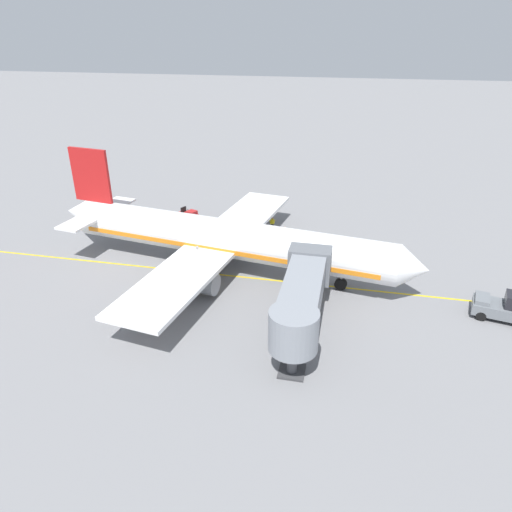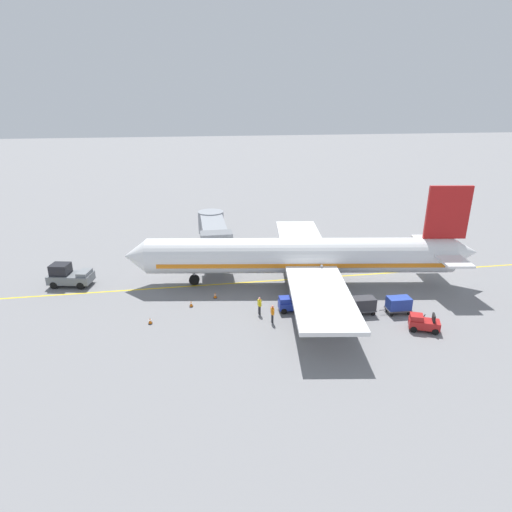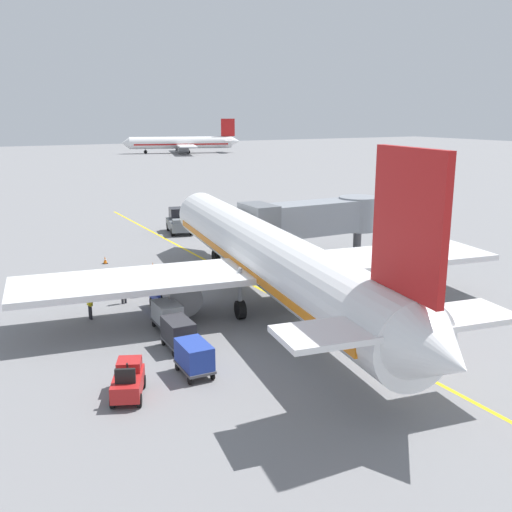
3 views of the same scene
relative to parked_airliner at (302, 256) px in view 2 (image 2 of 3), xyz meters
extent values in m
plane|color=slate|center=(1.38, 0.46, -3.19)|extent=(400.00, 400.00, 0.00)
cube|color=gold|center=(1.38, 0.46, -3.18)|extent=(0.24, 80.00, 0.01)
cylinder|color=white|center=(0.04, 0.27, 0.10)|extent=(8.52, 32.19, 3.70)
cube|color=orange|center=(0.04, 0.27, -0.36)|extent=(8.16, 29.67, 0.44)
cone|color=white|center=(2.65, 17.27, 0.10)|extent=(3.95, 2.92, 3.63)
cone|color=white|center=(-2.60, -16.93, 0.40)|extent=(3.53, 3.24, 3.14)
cube|color=black|center=(2.38, 15.49, 0.75)|extent=(2.91, 1.51, 0.60)
cube|color=white|center=(-0.11, -0.72, -0.55)|extent=(30.44, 9.69, 0.36)
cylinder|color=gray|center=(-5.43, 0.91, -1.80)|extent=(2.46, 3.47, 2.00)
cylinder|color=gray|center=(5.45, -0.76, -1.80)|extent=(2.46, 3.47, 2.00)
cube|color=red|center=(-2.24, -14.56, 4.70)|extent=(0.98, 4.40, 5.50)
cube|color=white|center=(-2.21, -14.36, 0.65)|extent=(10.28, 4.09, 0.24)
cylinder|color=black|center=(1.74, 11.34, -2.64)|extent=(0.61, 1.16, 1.10)
cylinder|color=gray|center=(1.74, 11.34, -1.09)|extent=(0.24, 0.24, 2.00)
cylinder|color=black|center=(-2.54, -1.36, -2.64)|extent=(0.61, 1.16, 1.10)
cylinder|color=gray|center=(-2.54, -1.36, -1.09)|extent=(0.24, 0.24, 2.00)
cylinder|color=black|center=(2.01, -2.06, -2.64)|extent=(0.61, 1.16, 1.10)
cylinder|color=gray|center=(2.01, -2.06, -1.09)|extent=(0.24, 0.24, 2.00)
cube|color=gray|center=(8.66, 8.66, 0.30)|extent=(10.51, 2.80, 2.60)
cube|color=slate|center=(4.20, 8.66, 0.30)|extent=(2.00, 3.50, 2.99)
cylinder|color=gray|center=(13.91, 8.66, 0.30)|extent=(3.36, 3.36, 2.86)
cylinder|color=#4C4C51|center=(13.91, 8.66, -2.09)|extent=(0.70, 0.70, 2.19)
cube|color=#38383A|center=(13.91, 8.66, -3.11)|extent=(1.80, 1.80, 0.16)
cube|color=slate|center=(3.71, 24.32, -2.34)|extent=(3.07, 4.76, 0.90)
cube|color=black|center=(3.92, 25.29, -1.34)|extent=(2.00, 2.15, 1.10)
cube|color=slate|center=(3.39, 22.82, -1.71)|extent=(2.06, 1.46, 0.36)
cylinder|color=black|center=(4.33, 22.73, -2.79)|extent=(0.51, 0.86, 0.80)
cylinder|color=black|center=(2.50, 23.12, -2.79)|extent=(0.51, 0.86, 0.80)
cylinder|color=black|center=(4.92, 25.53, -2.79)|extent=(0.51, 0.86, 0.80)
cylinder|color=black|center=(3.10, 25.91, -2.79)|extent=(0.51, 0.86, 0.80)
cube|color=#1E339E|center=(-5.86, 2.46, -2.56)|extent=(1.30, 2.55, 0.70)
cube|color=#1E339E|center=(-5.83, 3.15, -1.99)|extent=(1.06, 1.09, 0.44)
cube|color=black|center=(-5.89, 1.77, -1.89)|extent=(0.85, 0.19, 0.64)
cylinder|color=black|center=(-5.86, 2.59, -1.91)|extent=(0.09, 0.27, 0.54)
cylinder|color=black|center=(-6.36, 3.36, -2.91)|extent=(0.22, 0.57, 0.56)
cylinder|color=black|center=(-5.29, 3.31, -2.91)|extent=(0.22, 0.57, 0.56)
cylinder|color=black|center=(-6.43, 1.61, -2.91)|extent=(0.22, 0.57, 0.56)
cylinder|color=black|center=(-5.36, 1.57, -2.91)|extent=(0.22, 0.57, 0.56)
cube|color=#B21E1E|center=(-11.23, -7.86, -2.56)|extent=(2.09, 2.77, 0.70)
cube|color=#B21E1E|center=(-10.96, -7.23, -1.99)|extent=(1.35, 1.37, 0.44)
cube|color=black|center=(-11.51, -8.49, -1.89)|extent=(0.83, 0.48, 0.64)
cylinder|color=black|center=(-11.18, -7.74, -1.91)|extent=(0.18, 0.27, 0.54)
cylinder|color=black|center=(-11.38, -6.84, -2.91)|extent=(0.41, 0.59, 0.56)
cylinder|color=black|center=(-10.39, -7.27, -2.91)|extent=(0.41, 0.59, 0.56)
cylinder|color=black|center=(-12.08, -8.45, -2.91)|extent=(0.41, 0.59, 0.56)
cylinder|color=black|center=(-11.08, -8.87, -2.91)|extent=(0.41, 0.59, 0.56)
cube|color=#4C4C51|center=(-6.96, -1.06, -2.77)|extent=(1.36, 2.23, 0.12)
cube|color=#999EA3|center=(-6.96, -1.06, -2.16)|extent=(1.29, 2.12, 1.10)
cylinder|color=#4C4C51|center=(-6.92, 0.39, -2.78)|extent=(0.09, 0.70, 0.07)
cylinder|color=black|center=(-7.49, -0.22, -3.01)|extent=(0.13, 0.36, 0.36)
cylinder|color=black|center=(-6.39, -0.25, -3.01)|extent=(0.13, 0.36, 0.36)
cylinder|color=black|center=(-7.54, -1.87, -3.01)|extent=(0.13, 0.36, 0.36)
cylinder|color=black|center=(-6.43, -1.90, -3.01)|extent=(0.13, 0.36, 0.36)
cube|color=#4C4C51|center=(-7.41, -3.92, -2.77)|extent=(1.36, 2.23, 0.12)
cube|color=#2D2D33|center=(-7.41, -3.92, -2.16)|extent=(1.29, 2.12, 1.10)
cylinder|color=#4C4C51|center=(-7.38, -2.47, -2.78)|extent=(0.09, 0.70, 0.07)
cylinder|color=black|center=(-7.94, -3.08, -3.01)|extent=(0.13, 0.36, 0.36)
cylinder|color=black|center=(-6.84, -3.11, -3.01)|extent=(0.13, 0.36, 0.36)
cylinder|color=black|center=(-7.99, -4.73, -3.01)|extent=(0.13, 0.36, 0.36)
cylinder|color=black|center=(-6.88, -4.76, -3.01)|extent=(0.13, 0.36, 0.36)
cube|color=#4C4C51|center=(-7.90, -7.17, -2.77)|extent=(1.36, 2.23, 0.12)
cube|color=#233D9E|center=(-7.90, -7.17, -2.16)|extent=(1.29, 2.12, 1.10)
cylinder|color=#4C4C51|center=(-7.86, -5.72, -2.78)|extent=(0.09, 0.70, 0.07)
cylinder|color=black|center=(-8.43, -6.33, -3.01)|extent=(0.13, 0.36, 0.36)
cylinder|color=black|center=(-7.32, -6.36, -3.01)|extent=(0.13, 0.36, 0.36)
cylinder|color=black|center=(-8.47, -7.98, -3.01)|extent=(0.13, 0.36, 0.36)
cylinder|color=black|center=(-7.37, -8.01, -3.01)|extent=(0.13, 0.36, 0.36)
cylinder|color=#232328|center=(-5.91, 5.61, -2.76)|extent=(0.15, 0.15, 0.85)
cylinder|color=#232328|center=(-6.10, 5.56, -2.76)|extent=(0.15, 0.15, 0.85)
cube|color=yellow|center=(-6.00, 5.58, -2.04)|extent=(0.43, 0.33, 0.60)
cylinder|color=yellow|center=(-5.76, 5.64, -2.09)|extent=(0.24, 0.14, 0.57)
cylinder|color=yellow|center=(-6.25, 5.52, -2.09)|extent=(0.24, 0.14, 0.57)
sphere|color=beige|center=(-6.00, 5.58, -1.61)|extent=(0.22, 0.22, 0.22)
cube|color=red|center=(-6.00, 5.58, -1.59)|extent=(0.28, 0.14, 0.10)
cylinder|color=#232328|center=(-10.35, 2.91, -2.76)|extent=(0.15, 0.15, 0.85)
cylinder|color=#232328|center=(-10.32, 2.71, -2.76)|extent=(0.15, 0.15, 0.85)
cube|color=yellow|center=(-10.34, 2.81, -2.04)|extent=(0.28, 0.40, 0.60)
cylinder|color=yellow|center=(-10.36, 3.05, -2.09)|extent=(0.11, 0.23, 0.57)
cylinder|color=yellow|center=(-10.31, 2.56, -2.09)|extent=(0.11, 0.23, 0.57)
sphere|color=#997051|center=(-10.34, 2.81, -1.61)|extent=(0.22, 0.22, 0.22)
cube|color=red|center=(-10.34, 2.81, -1.59)|extent=(0.11, 0.27, 0.10)
cylinder|color=#232328|center=(-7.67, 4.73, -2.76)|extent=(0.15, 0.15, 0.85)
cylinder|color=#232328|center=(-7.87, 4.71, -2.76)|extent=(0.15, 0.15, 0.85)
cube|color=orange|center=(-7.77, 4.72, -2.04)|extent=(0.40, 0.27, 0.60)
cylinder|color=orange|center=(-7.52, 4.74, -2.09)|extent=(0.23, 0.11, 0.57)
cylinder|color=orange|center=(-8.02, 4.70, -2.09)|extent=(0.23, 0.11, 0.57)
sphere|color=tan|center=(-7.77, 4.72, -1.61)|extent=(0.22, 0.22, 0.22)
cube|color=red|center=(-7.77, 4.72, -1.59)|extent=(0.27, 0.10, 0.10)
cube|color=black|center=(-3.43, 11.80, -3.17)|extent=(0.36, 0.36, 0.04)
cone|color=orange|center=(-3.43, 11.80, -2.87)|extent=(0.30, 0.30, 0.55)
cylinder|color=white|center=(-3.43, 11.80, -2.84)|extent=(0.21, 0.21, 0.06)
cube|color=black|center=(-1.92, 9.38, -3.17)|extent=(0.36, 0.36, 0.04)
cone|color=orange|center=(-1.92, 9.38, -2.87)|extent=(0.30, 0.30, 0.55)
cylinder|color=white|center=(-1.92, 9.38, -2.84)|extent=(0.21, 0.21, 0.06)
cube|color=black|center=(-6.20, 15.46, -3.17)|extent=(0.36, 0.36, 0.04)
cone|color=orange|center=(-6.20, 15.46, -2.87)|extent=(0.30, 0.30, 0.55)
cylinder|color=white|center=(-6.20, 15.46, -2.84)|extent=(0.21, 0.21, 0.06)
camera|label=1|loc=(39.09, 11.58, 18.19)|focal=32.63mm
camera|label=2|loc=(-40.53, 11.61, 15.47)|focal=29.76mm
camera|label=3|loc=(-17.43, -30.64, 8.66)|focal=41.21mm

